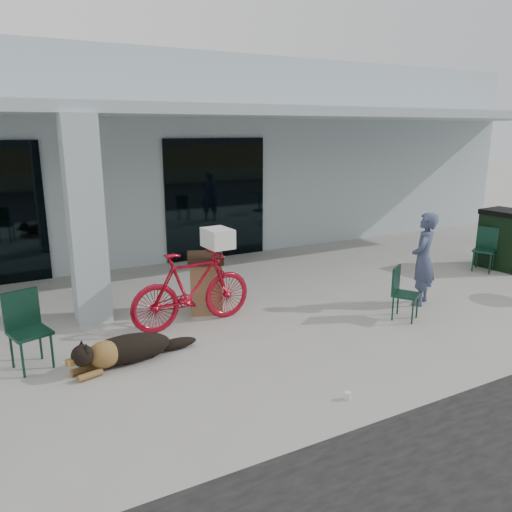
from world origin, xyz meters
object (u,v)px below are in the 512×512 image
dog (128,347)px  cafe_chair_far_a (406,294)px  cafe_chair_far_b (485,250)px  person (423,259)px  wheeled_bin (507,239)px  bicycle (192,289)px  cafe_chair_near (30,332)px  trash_receptacle (206,283)px

dog → cafe_chair_far_a: 4.24m
cafe_chair_far_b → person: (-2.68, -0.85, 0.33)m
cafe_chair_far_a → cafe_chair_far_b: 3.65m
wheeled_bin → bicycle: bearing=173.5°
bicycle → dog: bearing=120.0°
cafe_chair_far_b → person: bearing=-98.1°
cafe_chair_far_a → cafe_chair_far_b: (3.43, 1.25, 0.04)m
dog → person: size_ratio=0.81×
cafe_chair_near → trash_receptacle: (2.68, 0.84, -0.01)m
cafe_chair_near → person: person is taller
cafe_chair_far_a → cafe_chair_far_b: bearing=-11.6°
dog → cafe_chair_far_b: cafe_chair_far_b is taller
cafe_chair_far_a → trash_receptacle: trash_receptacle is taller
cafe_chair_far_a → trash_receptacle: 3.17m
cafe_chair_near → trash_receptacle: size_ratio=1.01×
dog → cafe_chair_far_a: size_ratio=1.54×
bicycle → cafe_chair_near: 2.31m
person → wheeled_bin: 3.39m
trash_receptacle → wheeled_bin: size_ratio=0.77×
dog → cafe_chair_far_b: 7.66m
cafe_chair_far_a → trash_receptacle: size_ratio=0.86×
cafe_chair_near → cafe_chair_far_a: (5.28, -0.97, -0.07)m
bicycle → trash_receptacle: bicycle is taller
person → trash_receptacle: (-3.35, 1.40, -0.31)m
dog → wheeled_bin: size_ratio=1.02×
bicycle → cafe_chair_near: (-2.27, -0.38, -0.09)m
cafe_chair_far_b → cafe_chair_far_a: bearing=-95.6°
cafe_chair_near → cafe_chair_far_b: (8.71, 0.29, -0.03)m
dog → trash_receptacle: bearing=23.9°
cafe_chair_near → person: (6.03, -0.56, 0.30)m
person → cafe_chair_far_b: bearing=165.2°
wheeled_bin → cafe_chair_far_b: bearing=170.0°
cafe_chair_near → wheeled_bin: 9.32m
cafe_chair_near → cafe_chair_far_b: 8.72m
trash_receptacle → wheeled_bin: (6.64, -0.60, 0.14)m
bicycle → wheeled_bin: bearing=-94.8°
trash_receptacle → wheeled_bin: 6.66m
cafe_chair_far_b → wheeled_bin: 0.63m
cafe_chair_near → cafe_chair_far_a: size_ratio=1.17×
bicycle → dog: size_ratio=1.51×
person → bicycle: bearing=-46.4°
cafe_chair_far_a → cafe_chair_far_b: cafe_chair_far_b is taller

